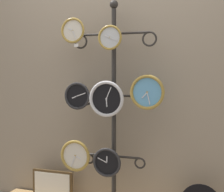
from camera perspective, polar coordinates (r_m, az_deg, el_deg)
name	(u,v)px	position (r m, az deg, el deg)	size (l,w,h in m)	color
shop_wall	(119,56)	(2.85, 1.36, 7.33)	(4.40, 0.04, 2.80)	gray
display_stand	(114,146)	(2.76, 0.34, -9.12)	(0.75, 0.43, 1.86)	#282623
clock_top_left	(73,31)	(2.78, -7.14, 11.78)	(0.22, 0.04, 0.22)	silver
clock_top_center	(110,38)	(2.62, -0.40, 10.63)	(0.21, 0.04, 0.21)	silver
clock_middle_left	(77,96)	(2.73, -6.34, 0.01)	(0.24, 0.04, 0.24)	black
clock_middle_center	(107,99)	(2.60, -1.01, -0.53)	(0.30, 0.04, 0.30)	black
clock_middle_right	(147,92)	(2.51, 6.46, 0.69)	(0.28, 0.04, 0.28)	#60A8DB
clock_bottom_left	(75,156)	(2.79, -6.71, -10.79)	(0.28, 0.04, 0.28)	silver
clock_bottom_center	(107,162)	(2.69, -0.91, -12.04)	(0.25, 0.04, 0.25)	black
picture_frame	(52,185)	(3.10, -10.86, -15.64)	(0.41, 0.02, 0.27)	#4C381E
price_tag_upper	(76,45)	(2.75, -6.57, 9.22)	(0.04, 0.00, 0.03)	white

